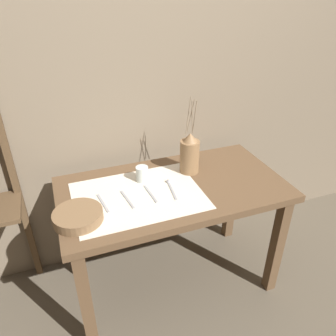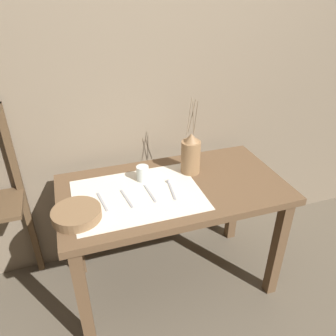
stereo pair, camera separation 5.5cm
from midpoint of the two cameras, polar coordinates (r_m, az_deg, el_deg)
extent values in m
plane|color=brown|center=(2.26, -0.01, -18.79)|extent=(12.00, 12.00, 0.00)
cube|color=#7A6B56|center=(1.96, -4.63, 15.25)|extent=(7.00, 0.06, 2.40)
cube|color=brown|center=(1.79, -0.01, -3.73)|extent=(1.22, 0.65, 0.04)
cube|color=brown|center=(1.76, -15.04, -21.72)|extent=(0.06, 0.06, 0.69)
cube|color=brown|center=(2.06, 17.66, -12.84)|extent=(0.06, 0.06, 0.69)
cube|color=brown|center=(2.14, -16.88, -10.83)|extent=(0.06, 0.06, 0.69)
cube|color=brown|center=(2.39, 10.25, -4.99)|extent=(0.06, 0.06, 0.69)
cube|color=brown|center=(2.10, -25.00, -5.26)|extent=(0.04, 0.04, 1.16)
cube|color=beige|center=(1.71, -6.15, -4.79)|extent=(0.66, 0.48, 0.00)
cylinder|color=olive|center=(1.86, 2.92, 1.96)|extent=(0.11, 0.11, 0.19)
cone|color=olive|center=(1.81, 3.02, 5.35)|extent=(0.08, 0.08, 0.05)
cylinder|color=#847056|center=(1.76, 3.77, 8.96)|extent=(0.01, 0.05, 0.19)
cylinder|color=#847056|center=(1.77, 3.07, 9.04)|extent=(0.03, 0.03, 0.19)
cylinder|color=#847056|center=(1.75, 2.63, 9.00)|extent=(0.04, 0.03, 0.20)
cylinder|color=#847056|center=(1.75, 3.33, 8.75)|extent=(0.02, 0.02, 0.19)
cylinder|color=brown|center=(1.59, -16.37, -8.09)|extent=(0.23, 0.23, 0.05)
cylinder|color=silver|center=(1.80, -5.40, -1.02)|extent=(0.07, 0.07, 0.08)
cube|color=#939399|center=(1.68, -12.19, -6.03)|extent=(0.04, 0.17, 0.00)
cube|color=#939399|center=(1.68, -8.04, -5.43)|extent=(0.04, 0.17, 0.00)
cube|color=#939399|center=(1.71, -4.01, -4.46)|extent=(0.02, 0.17, 0.00)
cube|color=#939399|center=(1.73, -0.19, -3.93)|extent=(0.03, 0.17, 0.00)
sphere|color=#939399|center=(1.80, -0.83, -2.38)|extent=(0.02, 0.02, 0.02)
camera|label=1|loc=(0.03, -90.93, -0.54)|focal=35.00mm
camera|label=2|loc=(0.03, 89.07, 0.54)|focal=35.00mm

